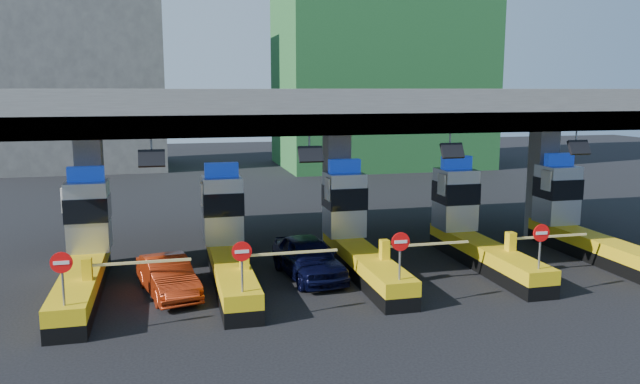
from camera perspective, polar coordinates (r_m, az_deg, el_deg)
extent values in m
plane|color=black|center=(24.64, 3.35, -7.10)|extent=(120.00, 120.00, 0.00)
cube|color=slate|center=(26.52, 1.55, 7.79)|extent=(28.00, 12.00, 1.50)
cube|color=#4C4C49|center=(21.10, 5.68, 6.24)|extent=(28.00, 0.60, 0.70)
cube|color=slate|center=(26.08, -20.18, -0.55)|extent=(1.00, 1.00, 5.50)
cube|color=slate|center=(26.85, 1.52, 0.31)|extent=(1.00, 1.00, 5.50)
cube|color=slate|center=(31.01, 19.65, 0.99)|extent=(1.00, 1.00, 5.50)
cylinder|color=slate|center=(19.94, -15.17, 4.05)|extent=(0.06, 0.06, 0.50)
cube|color=black|center=(19.77, -15.14, 2.99)|extent=(0.80, 0.38, 0.54)
cylinder|color=slate|center=(20.44, -0.99, 4.50)|extent=(0.06, 0.06, 0.50)
cube|color=black|center=(20.28, -0.86, 3.47)|extent=(0.80, 0.38, 0.54)
cylinder|color=slate|center=(22.10, 11.80, 4.67)|extent=(0.06, 0.06, 0.50)
cube|color=black|center=(21.95, 12.00, 3.72)|extent=(0.80, 0.38, 0.54)
cylinder|color=slate|center=(24.67, 22.37, 4.64)|extent=(0.06, 0.06, 0.50)
cube|color=black|center=(24.54, 22.60, 3.78)|extent=(0.80, 0.38, 0.54)
cube|color=black|center=(22.78, -20.90, -8.46)|extent=(1.20, 8.00, 0.50)
cube|color=#E5B70C|center=(22.64, -20.97, -7.25)|extent=(1.20, 8.00, 0.50)
cube|color=#9EA3A8|center=(24.98, -20.42, -2.03)|extent=(1.50, 1.50, 2.60)
cube|color=black|center=(24.91, -20.46, -1.36)|extent=(1.56, 1.56, 0.90)
cube|color=#0C2DBF|center=(24.73, -20.63, 1.56)|extent=(1.30, 0.35, 0.55)
cube|color=white|center=(24.68, -22.43, -0.63)|extent=(0.06, 0.70, 0.90)
cylinder|color=slate|center=(18.97, -22.45, -7.71)|extent=(0.07, 0.07, 1.30)
cylinder|color=red|center=(18.78, -22.57, -5.98)|extent=(0.60, 0.04, 0.60)
cube|color=white|center=(18.76, -22.59, -6.00)|extent=(0.42, 0.02, 0.10)
cube|color=#E5B70C|center=(21.29, -20.52, -6.59)|extent=(0.30, 0.35, 0.70)
cube|color=white|center=(21.12, -16.06, -6.20)|extent=(3.20, 0.08, 0.08)
cube|color=black|center=(22.68, -8.15, -8.00)|extent=(1.20, 8.00, 0.50)
cube|color=#E5B70C|center=(22.54, -8.18, -6.78)|extent=(1.20, 8.00, 0.50)
cube|color=#9EA3A8|center=(24.89, -8.91, -1.58)|extent=(1.50, 1.50, 2.60)
cube|color=black|center=(24.82, -8.93, -0.91)|extent=(1.56, 1.56, 0.90)
cube|color=#0C2DBF|center=(24.64, -9.01, 2.03)|extent=(1.30, 0.35, 0.55)
cube|color=white|center=(24.42, -10.76, -0.18)|extent=(0.06, 0.70, 0.90)
cylinder|color=slate|center=(18.85, -7.14, -7.16)|extent=(0.07, 0.07, 1.30)
cylinder|color=red|center=(18.66, -7.16, -5.42)|extent=(0.60, 0.04, 0.60)
cube|color=white|center=(18.63, -7.15, -5.43)|extent=(0.42, 0.02, 0.10)
cube|color=#E5B70C|center=(21.26, -6.95, -6.07)|extent=(0.30, 0.35, 0.70)
cube|color=white|center=(21.48, -2.56, -5.57)|extent=(3.20, 0.08, 0.08)
cube|color=black|center=(23.66, 4.08, -7.19)|extent=(1.20, 8.00, 0.50)
cube|color=#E5B70C|center=(23.52, 4.09, -6.02)|extent=(1.20, 8.00, 0.50)
cube|color=#9EA3A8|center=(25.78, 2.22, -1.09)|extent=(1.50, 1.50, 2.60)
cube|color=black|center=(25.71, 2.24, -0.44)|extent=(1.56, 1.56, 0.90)
cube|color=#0C2DBF|center=(25.54, 2.25, 2.39)|extent=(1.30, 0.35, 0.55)
cube|color=white|center=(25.17, 0.67, 0.27)|extent=(0.06, 0.70, 0.90)
cylinder|color=slate|center=(20.01, 7.31, -6.17)|extent=(0.07, 0.07, 1.30)
cylinder|color=red|center=(19.84, 7.38, -4.52)|extent=(0.60, 0.04, 0.60)
cube|color=white|center=(19.81, 7.40, -4.54)|extent=(0.42, 0.02, 0.10)
cube|color=#E5B70C|center=(22.38, 5.92, -5.26)|extent=(0.30, 0.35, 0.70)
cube|color=white|center=(22.95, 9.81, -4.72)|extent=(3.20, 0.08, 0.08)
cube|color=black|center=(25.59, 14.86, -6.20)|extent=(1.20, 8.00, 0.50)
cube|color=#E5B70C|center=(25.47, 14.91, -5.11)|extent=(1.20, 8.00, 0.50)
cube|color=#9EA3A8|center=(27.57, 12.26, -0.61)|extent=(1.50, 1.50, 2.60)
cube|color=black|center=(27.50, 12.30, -0.01)|extent=(1.56, 1.56, 0.90)
cube|color=#0C2DBF|center=(27.35, 12.38, 2.65)|extent=(1.30, 0.35, 0.55)
cube|color=white|center=(26.85, 11.06, 0.67)|extent=(0.06, 0.70, 0.90)
cylinder|color=slate|center=(22.27, 19.45, -5.04)|extent=(0.07, 0.07, 1.30)
cylinder|color=red|center=(22.11, 19.58, -3.55)|extent=(0.60, 0.04, 0.60)
cube|color=white|center=(22.09, 19.61, -3.56)|extent=(0.42, 0.02, 0.10)
cube|color=#E5B70C|center=(24.49, 17.03, -4.35)|extent=(0.30, 0.35, 0.70)
cube|color=white|center=(25.34, 20.26, -3.83)|extent=(3.20, 0.08, 0.08)
cube|color=black|center=(28.29, 23.82, -5.21)|extent=(1.20, 8.00, 0.50)
cube|color=#E5B70C|center=(28.18, 23.89, -4.22)|extent=(1.20, 8.00, 0.50)
cube|color=#9EA3A8|center=(30.09, 20.85, -0.19)|extent=(1.50, 1.50, 2.60)
cube|color=black|center=(30.03, 20.90, 0.37)|extent=(1.56, 1.56, 0.90)
cube|color=#0C2DBF|center=(29.88, 21.03, 2.80)|extent=(1.30, 0.35, 0.55)
cube|color=white|center=(29.30, 19.97, 1.00)|extent=(0.06, 0.70, 0.90)
cube|color=#E5B70C|center=(27.36, 26.08, -3.48)|extent=(0.30, 0.35, 0.70)
cube|color=#1E5926|center=(58.20, 5.57, 16.29)|extent=(18.00, 12.00, 28.00)
cube|color=#4C4C49|center=(59.00, -21.00, 10.76)|extent=(14.00, 10.00, 18.00)
imported|color=black|center=(23.43, -1.06, -5.99)|extent=(2.37, 4.74, 1.55)
imported|color=maroon|center=(22.14, -13.73, -7.50)|extent=(2.28, 4.22, 1.32)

